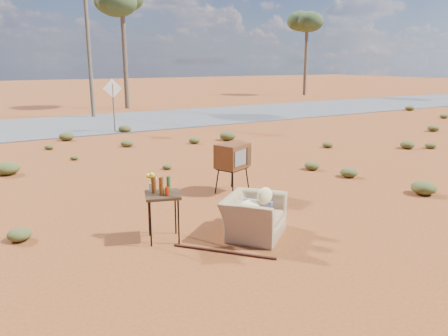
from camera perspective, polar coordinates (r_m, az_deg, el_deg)
ground at (r=7.52m, az=1.70°, el=-8.71°), size 140.00×140.00×0.00m
highway at (r=21.40m, az=-20.23°, el=5.24°), size 140.00×7.00×0.04m
armchair at (r=7.44m, az=3.95°, el=-5.47°), size 1.32×1.38×0.92m
tv_unit at (r=9.67m, az=1.13°, el=1.51°), size 0.84×0.76×1.11m
side_table at (r=7.15m, az=-8.35°, el=-3.08°), size 0.70×0.70×1.11m
rusty_bar at (r=6.85m, az=-0.04°, el=-10.85°), size 1.14×1.26×0.04m
road_sign at (r=18.68m, az=-14.31°, el=9.11°), size 0.78×0.06×2.19m
eucalyptus_center at (r=28.48m, az=-13.20°, el=20.58°), size 3.20×3.20×7.60m
eucalyptus_right at (r=39.54m, az=10.81°, el=17.96°), size 3.20×3.20×7.10m
utility_pole_center at (r=24.10m, az=-17.36°, el=16.18°), size 1.40×0.20×8.00m
scrub_patch at (r=11.03m, az=-14.28°, el=-1.04°), size 17.49×8.07×0.33m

